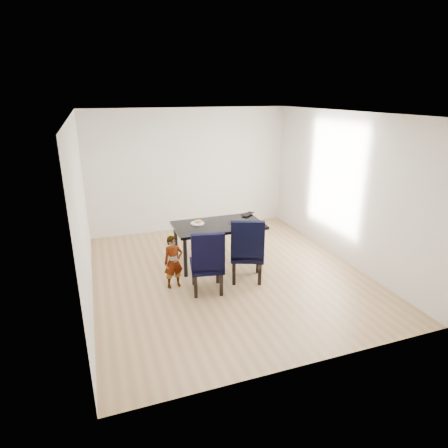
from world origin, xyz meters
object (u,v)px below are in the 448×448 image
object	(u,v)px
plate	(197,223)
laptop	(246,214)
chair_right	(247,248)
chair_left	(207,260)
child	(173,262)
dining_table	(219,243)

from	to	relation	value
plate	laptop	bearing A→B (deg)	11.01
laptop	chair_right	bearing A→B (deg)	31.57
plate	chair_left	bearing A→B (deg)	-98.24
child	laptop	world-z (taller)	child
plate	laptop	xyz separation A→B (m)	(1.03, 0.20, 0.01)
child	chair_right	bearing A→B (deg)	-12.55
child	laptop	distance (m)	1.97
plate	laptop	world-z (taller)	laptop
chair_left	laptop	size ratio (longest dim) A/B	3.21
dining_table	laptop	distance (m)	0.86
chair_left	laptop	bearing A→B (deg)	57.76
laptop	chair_left	bearing A→B (deg)	10.50
dining_table	chair_left	distance (m)	1.08
plate	chair_right	bearing A→B (deg)	-57.87
dining_table	child	size ratio (longest dim) A/B	1.83
dining_table	chair_left	size ratio (longest dim) A/B	1.53
child	plate	world-z (taller)	child
chair_right	chair_left	bearing A→B (deg)	-147.69
dining_table	child	xyz separation A→B (m)	(-0.98, -0.65, 0.06)
chair_right	laptop	distance (m)	1.23
dining_table	laptop	xyz separation A→B (m)	(0.68, 0.35, 0.39)
plate	child	bearing A→B (deg)	-128.12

